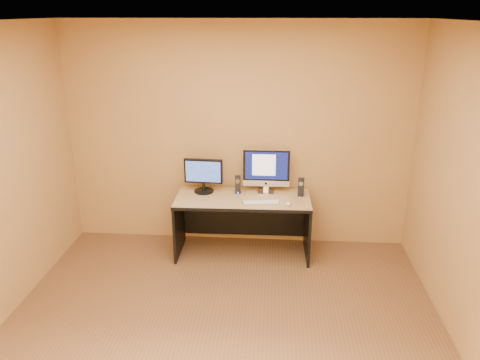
# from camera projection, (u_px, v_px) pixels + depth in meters

# --- Properties ---
(floor) EXTENTS (4.00, 4.00, 0.00)m
(floor) POSITION_uv_depth(u_px,v_px,m) (219.00, 345.00, 3.97)
(floor) COLOR brown
(floor) RESTS_ON ground
(walls) EXTENTS (4.00, 4.00, 2.60)m
(walls) POSITION_uv_depth(u_px,v_px,m) (217.00, 204.00, 3.53)
(walls) COLOR #A87D44
(walls) RESTS_ON ground
(ceiling) EXTENTS (4.00, 4.00, 0.00)m
(ceiling) POSITION_uv_depth(u_px,v_px,m) (213.00, 23.00, 3.08)
(ceiling) COLOR white
(ceiling) RESTS_ON walls
(desk) EXTENTS (1.52, 0.69, 0.70)m
(desk) POSITION_uv_depth(u_px,v_px,m) (243.00, 226.00, 5.36)
(desk) COLOR tan
(desk) RESTS_ON ground
(imac) EXTENTS (0.54, 0.20, 0.52)m
(imac) POSITION_uv_depth(u_px,v_px,m) (266.00, 171.00, 5.31)
(imac) COLOR silver
(imac) RESTS_ON desk
(second_monitor) EXTENTS (0.46, 0.25, 0.40)m
(second_monitor) POSITION_uv_depth(u_px,v_px,m) (204.00, 176.00, 5.35)
(second_monitor) COLOR black
(second_monitor) RESTS_ON desk
(speaker_left) EXTENTS (0.07, 0.07, 0.21)m
(speaker_left) POSITION_uv_depth(u_px,v_px,m) (238.00, 185.00, 5.35)
(speaker_left) COLOR black
(speaker_left) RESTS_ON desk
(speaker_right) EXTENTS (0.07, 0.08, 0.21)m
(speaker_right) POSITION_uv_depth(u_px,v_px,m) (301.00, 187.00, 5.27)
(speaker_right) COLOR black
(speaker_right) RESTS_ON desk
(keyboard) EXTENTS (0.42, 0.16, 0.02)m
(keyboard) POSITION_uv_depth(u_px,v_px,m) (261.00, 202.00, 5.10)
(keyboard) COLOR silver
(keyboard) RESTS_ON desk
(mouse) EXTENTS (0.06, 0.10, 0.03)m
(mouse) POSITION_uv_depth(u_px,v_px,m) (288.00, 204.00, 5.04)
(mouse) COLOR silver
(mouse) RESTS_ON desk
(cable_a) EXTENTS (0.05, 0.20, 0.01)m
(cable_a) POSITION_uv_depth(u_px,v_px,m) (271.00, 189.00, 5.49)
(cable_a) COLOR black
(cable_a) RESTS_ON desk
(cable_b) EXTENTS (0.06, 0.16, 0.01)m
(cable_b) POSITION_uv_depth(u_px,v_px,m) (259.00, 189.00, 5.50)
(cable_b) COLOR black
(cable_b) RESTS_ON desk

